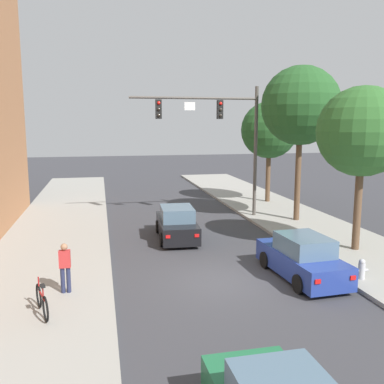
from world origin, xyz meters
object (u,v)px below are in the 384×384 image
Objects in this scene: street_tree_nearest at (362,132)px; street_tree_third at (269,130)px; car_following_blue at (302,259)px; bicycle_leaning at (42,301)px; pedestrian_sidewalk_left_walker at (65,265)px; fire_hydrant at (362,269)px; car_lead_black at (177,224)px; traffic_signal_mast at (221,127)px; street_tree_second at (301,106)px.

street_tree_nearest reaches higher than street_tree_third.
street_tree_third reaches higher than car_following_blue.
bicycle_leaning is 20.84m from street_tree_third.
fire_hydrant is at bearing -5.09° from pedestrian_sidewalk_left_walker.
street_tree_nearest is (1.87, 3.27, 4.70)m from fire_hydrant.
car_following_blue is 2.06m from fire_hydrant.
bicycle_leaning is at bearing -162.79° from street_tree_nearest.
pedestrian_sidewalk_left_walker is 0.24× the size of street_tree_third.
car_lead_black is at bearing 152.08° from street_tree_nearest.
street_tree_nearest reaches higher than car_lead_black.
car_following_blue is at bearing -107.25° from street_tree_third.
fire_hydrant is (1.84, -0.90, -0.22)m from car_following_blue.
street_tree_nearest is at bearing 11.21° from pedestrian_sidewalk_left_walker.
traffic_signal_mast is 6.18m from street_tree_third.
car_lead_black is 7.12m from car_following_blue.
car_lead_black is 2.64× the size of pedestrian_sidewalk_left_walker.
pedestrian_sidewalk_left_walker is 15.55m from street_tree_second.
bicycle_leaning is at bearing -176.74° from fire_hydrant.
car_lead_black is at bearing 126.98° from fire_hydrant.
traffic_signal_mast reaches higher than bicycle_leaning.
street_tree_second is (0.04, 5.86, 1.28)m from street_tree_nearest.
traffic_signal_mast is at bearing 117.90° from street_tree_nearest.
traffic_signal_mast is 15.05m from bicycle_leaning.
street_tree_third reaches higher than car_lead_black.
car_lead_black is (-3.23, -3.70, -4.66)m from traffic_signal_mast.
street_tree_second reaches higher than car_lead_black.
bicycle_leaning is 0.25× the size of street_tree_nearest.
pedestrian_sidewalk_left_walker is at bearing -127.52° from car_lead_black.
car_following_blue is 15.29m from street_tree_third.
traffic_signal_mast is 10.42× the size of fire_hydrant.
street_tree_second is 1.24× the size of street_tree_third.
traffic_signal_mast is 8.52m from street_tree_nearest.
fire_hydrant is 0.08× the size of street_tree_second.
fire_hydrant is at bearing -78.93° from traffic_signal_mast.
street_tree_third is (0.64, 11.63, -0.12)m from street_tree_nearest.
street_tree_third reaches higher than bicycle_leaning.
street_tree_nearest is (7.22, -3.82, 4.49)m from car_lead_black.
pedestrian_sidewalk_left_walker is at bearing -179.98° from car_following_blue.
street_tree_third is at bearing 44.83° from car_lead_black.
car_lead_black is at bearing 119.50° from car_following_blue.
traffic_signal_mast is at bearing 157.51° from street_tree_second.
street_tree_third is at bearing 72.75° from car_following_blue.
bicycle_leaning is 13.92m from street_tree_nearest.
car_following_blue is 2.64× the size of pedestrian_sidewalk_left_walker.
street_tree_third is (13.16, 15.51, 4.55)m from bicycle_leaning.
car_following_blue is at bearing 153.86° from fire_hydrant.
car_lead_black is 7.82m from pedestrian_sidewalk_left_walker.
street_tree_nearest is 0.82× the size of street_tree_second.
pedestrian_sidewalk_left_walker reaches higher than car_following_blue.
traffic_signal_mast is 4.38× the size of bicycle_leaning.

